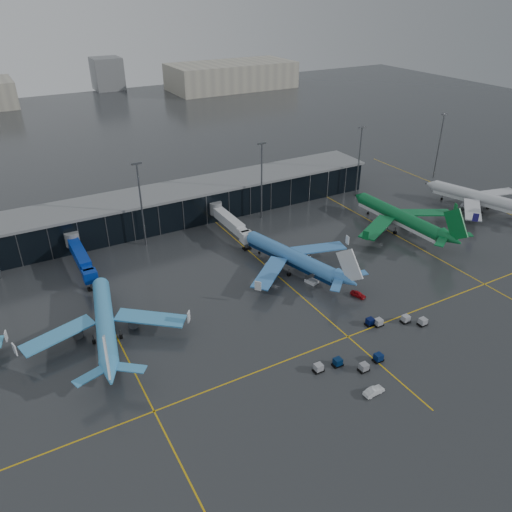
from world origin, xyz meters
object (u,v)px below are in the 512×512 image
airliner_arkefly (103,312)px  service_van_white (374,391)px  airliner_aer_lingus (400,209)px  airliner_ba (482,191)px  baggage_carts (373,341)px  service_van_red (358,294)px  mobile_airstair (312,280)px  airliner_klm_near (291,249)px

airliner_arkefly → service_van_white: 58.95m
airliner_aer_lingus → airliner_arkefly: bearing=-176.3°
airliner_ba → baggage_carts: bearing=-171.9°
airliner_ba → service_van_white: bearing=-168.5°
airliner_ba → service_van_red: (-71.26, -22.28, -6.23)m
airliner_aer_lingus → baggage_carts: (-45.21, -40.82, -6.29)m
service_van_white → airliner_arkefly: bearing=39.6°
baggage_carts → mobile_airstair: 27.63m
airliner_ba → mobile_airstair: 78.60m
airliner_aer_lingus → mobile_airstair: (-42.29, -13.35, -6.28)m
airliner_arkefly → baggage_carts: bearing=-21.3°
airliner_aer_lingus → service_van_white: (-55.09, -52.41, -6.31)m
airliner_arkefly → service_van_white: bearing=-36.2°
airliner_klm_near → airliner_aer_lingus: bearing=-8.0°
airliner_arkefly → mobile_airstair: size_ratio=11.45×
airliner_klm_near → mobile_airstair: (1.13, -8.50, -5.71)m
baggage_carts → service_van_white: 15.22m
service_van_red → airliner_klm_near: bearing=93.5°
baggage_carts → service_van_red: (9.23, 16.31, -0.07)m
baggage_carts → mobile_airstair: bearing=83.9°
airliner_arkefly → service_van_white: (39.87, -43.04, -5.74)m
service_van_red → service_van_white: 33.81m
service_van_white → airliner_ba: bearing=-64.2°
airliner_aer_lingus → service_van_red: size_ratio=11.41×
service_van_red → service_van_white: bearing=-141.6°
airliner_arkefly → airliner_klm_near: (51.54, 4.52, 0.01)m
mobile_airstair → service_van_white: bearing=-123.9°
airliner_klm_near → airliner_aer_lingus: size_ratio=0.92×
airliner_arkefly → airliner_ba: bearing=14.1°
airliner_klm_near → airliner_aer_lingus: (43.42, 4.85, 0.57)m
airliner_klm_near → baggage_carts: bearing=-107.3°
baggage_carts → mobile_airstair: mobile_airstair is taller
service_van_red → mobile_airstair: bearing=102.3°
airliner_klm_near → service_van_white: (-11.67, -47.56, -5.74)m
airliner_arkefly → service_van_red: (58.98, -15.14, -5.79)m
airliner_arkefly → service_van_red: airliner_arkefly is taller
airliner_arkefly → baggage_carts: (49.74, -31.45, -5.71)m
baggage_carts → service_van_red: size_ratio=8.02×
airliner_klm_near → mobile_airstair: airliner_klm_near is taller
airliner_klm_near → service_van_red: bearing=-83.7°
mobile_airstair → service_van_red: size_ratio=0.92×
airliner_arkefly → service_van_white: size_ratio=9.49×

